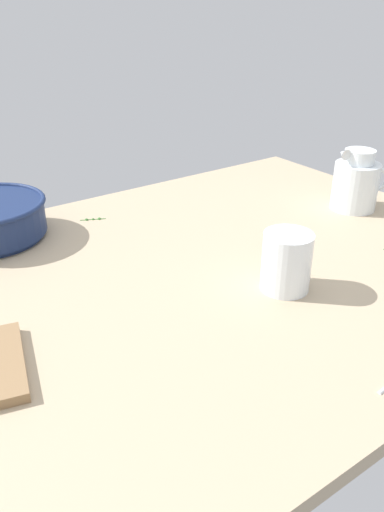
% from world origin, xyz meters
% --- Properties ---
extents(ground_plane, '(1.47, 1.05, 0.03)m').
position_xyz_m(ground_plane, '(0.00, 0.00, -0.01)').
color(ground_plane, tan).
extents(juice_pitcher, '(0.16, 0.12, 0.17)m').
position_xyz_m(juice_pitcher, '(0.56, 0.04, 0.06)').
color(juice_pitcher, white).
rests_on(juice_pitcher, ground_plane).
extents(juice_glass, '(0.10, 0.10, 0.12)m').
position_xyz_m(juice_glass, '(0.10, -0.16, 0.05)').
color(juice_glass, white).
rests_on(juice_glass, ground_plane).
extents(herb_sprig_0, '(0.06, 0.03, 0.01)m').
position_xyz_m(herb_sprig_0, '(-0.06, 0.38, 0.00)').
color(herb_sprig_0, '#3F7633').
rests_on(herb_sprig_0, ground_plane).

